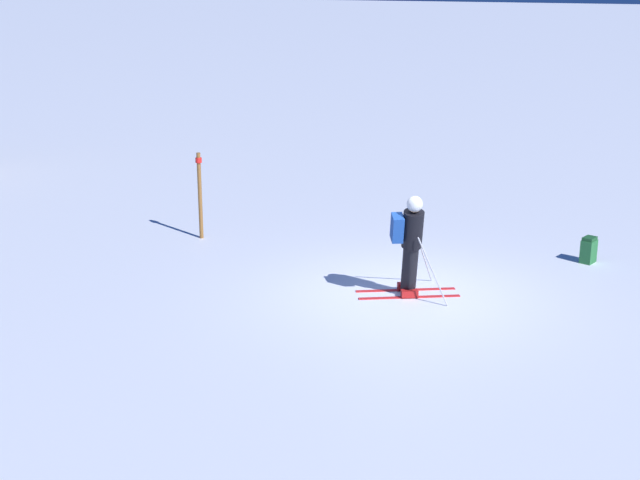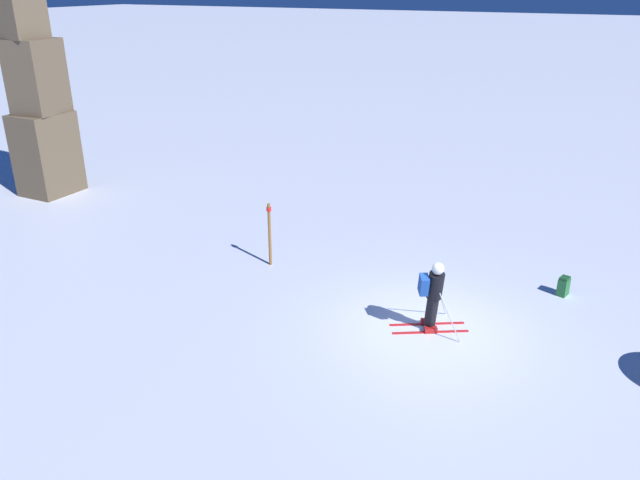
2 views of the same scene
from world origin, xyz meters
TOP-DOWN VIEW (x-y plane):
  - ground_plane at (0.00, 0.00)m, footprint 300.00×300.00m
  - skier at (-0.13, -0.09)m, footprint 1.46×1.72m
  - rock_pillar at (3.24, 15.49)m, footprint 1.87×1.64m
  - spare_backpack at (3.15, -2.49)m, footprint 0.35×0.29m
  - trail_marker at (1.41, 4.98)m, footprint 0.13×0.13m

SIDE VIEW (x-z plane):
  - ground_plane at x=0.00m, z-range 0.00..0.00m
  - spare_backpack at x=3.15m, z-range -0.01..0.49m
  - trail_marker at x=1.41m, z-range 0.09..1.88m
  - skier at x=-0.13m, z-range 0.10..1.94m
  - rock_pillar at x=3.24m, z-range -0.68..7.72m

